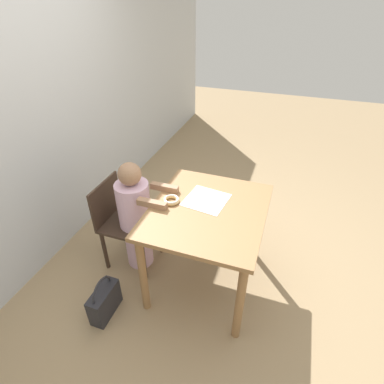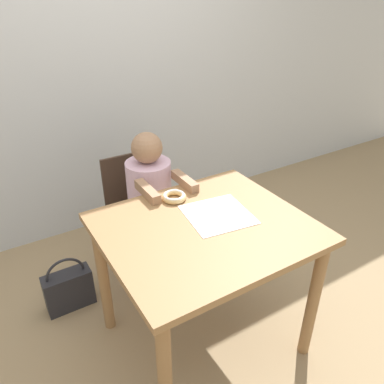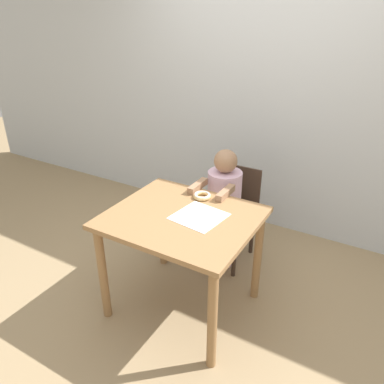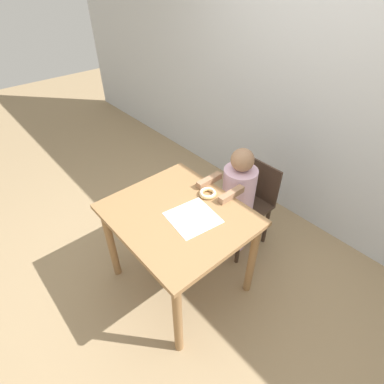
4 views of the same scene
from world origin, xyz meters
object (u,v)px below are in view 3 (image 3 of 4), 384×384
child_figure (223,210)px  chair (229,212)px  donut (202,196)px  handbag (166,230)px

child_figure → chair: bearing=90.0°
donut → chair: bearing=88.2°
chair → donut: 0.58m
donut → handbag: size_ratio=0.35×
child_figure → handbag: (-0.58, 0.00, -0.38)m
chair → handbag: (-0.58, -0.12, -0.30)m
chair → donut: chair is taller
chair → child_figure: (0.00, -0.12, 0.08)m
child_figure → handbag: size_ratio=2.82×
chair → donut: (-0.01, -0.46, 0.35)m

